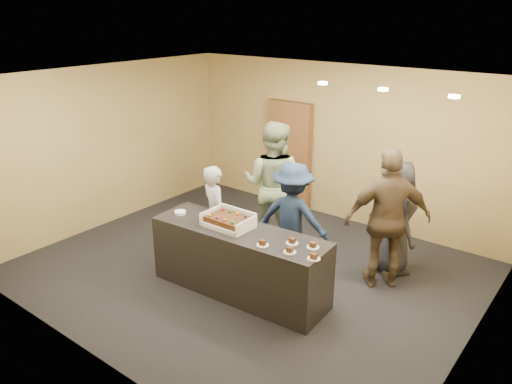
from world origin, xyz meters
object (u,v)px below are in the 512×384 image
at_px(person_server_grey, 215,215).
at_px(cake_box, 229,223).
at_px(person_sage_man, 273,184).
at_px(person_brown_extra, 388,219).
at_px(serving_counter, 239,261).
at_px(storage_cabinet, 289,155).
at_px(plate_stack, 180,212).
at_px(sheet_cake, 228,219).
at_px(person_dark_suit, 395,218).
at_px(person_navy_man, 293,218).

bearing_deg(person_server_grey, cake_box, 170.85).
xyz_separation_m(person_sage_man, person_brown_extra, (1.93, -0.11, -0.03)).
height_order(serving_counter, person_server_grey, person_server_grey).
distance_m(serving_counter, person_sage_man, 1.64).
relative_size(storage_cabinet, plate_stack, 12.63).
xyz_separation_m(sheet_cake, person_sage_man, (-0.34, 1.46, -0.01)).
distance_m(storage_cabinet, sheet_cake, 3.12).
relative_size(person_sage_man, person_dark_suit, 1.21).
bearing_deg(cake_box, person_navy_man, 67.72).
distance_m(person_sage_man, person_brown_extra, 1.93).
distance_m(person_server_grey, person_dark_suit, 2.54).
height_order(serving_counter, person_brown_extra, person_brown_extra).
height_order(plate_stack, person_sage_man, person_sage_man).
bearing_deg(serving_counter, person_navy_man, 74.79).
height_order(sheet_cake, person_dark_suit, person_dark_suit).
bearing_deg(plate_stack, person_navy_man, 41.37).
relative_size(storage_cabinet, cake_box, 3.18).
relative_size(sheet_cake, person_sage_man, 0.27).
relative_size(person_server_grey, person_sage_man, 0.75).
bearing_deg(person_server_grey, person_dark_suit, -123.83).
xyz_separation_m(person_sage_man, person_dark_suit, (1.87, 0.32, -0.17)).
bearing_deg(person_brown_extra, plate_stack, -8.39).
bearing_deg(person_dark_suit, person_server_grey, 74.32).
relative_size(serving_counter, plate_stack, 15.30).
distance_m(sheet_cake, person_brown_extra, 2.08).
xyz_separation_m(sheet_cake, plate_stack, (-0.79, -0.09, -0.08)).
bearing_deg(person_navy_man, person_brown_extra, -173.62).
distance_m(serving_counter, person_navy_man, 1.02).
height_order(person_navy_man, person_brown_extra, person_brown_extra).
relative_size(plate_stack, person_navy_man, 0.10).
relative_size(plate_stack, person_brown_extra, 0.08).
bearing_deg(person_sage_man, storage_cabinet, -80.92).
distance_m(person_navy_man, person_dark_suit, 1.42).
bearing_deg(person_brown_extra, sheet_cake, 0.78).
height_order(plate_stack, person_navy_man, person_navy_man).
xyz_separation_m(serving_counter, person_navy_man, (0.19, 0.94, 0.35)).
height_order(cake_box, person_server_grey, person_server_grey).
xyz_separation_m(storage_cabinet, sheet_cake, (1.05, -2.94, 0.01)).
bearing_deg(person_navy_man, cake_box, 55.37).
height_order(storage_cabinet, plate_stack, storage_cabinet).
bearing_deg(storage_cabinet, person_dark_suit, -24.21).
relative_size(person_server_grey, person_dark_suit, 0.91).
relative_size(cake_box, plate_stack, 3.97).
height_order(person_sage_man, person_brown_extra, person_sage_man).
relative_size(storage_cabinet, person_brown_extra, 1.03).
bearing_deg(sheet_cake, person_sage_man, 103.15).
bearing_deg(sheet_cake, storage_cabinet, 109.76).
xyz_separation_m(sheet_cake, person_dark_suit, (1.52, 1.78, -0.18)).
distance_m(plate_stack, person_brown_extra, 2.78).
relative_size(cake_box, person_sage_man, 0.31).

